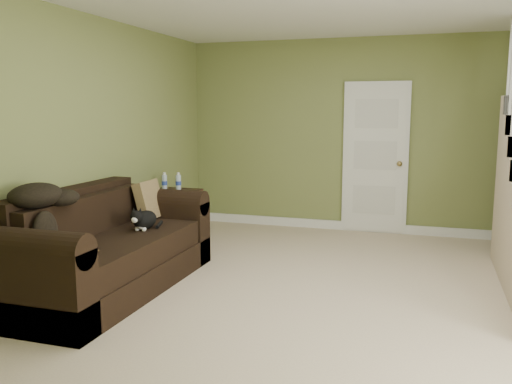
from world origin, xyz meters
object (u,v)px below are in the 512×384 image
Objects in this scene: cat at (144,220)px; sofa at (105,252)px; banana at (86,254)px; side_table at (174,217)px.

sofa is at bearing -122.93° from cat.
cat is 2.57× the size of banana.
sofa reaches higher than banana.
sofa is 0.75m from banana.
sofa is 2.64× the size of side_table.
banana is at bearing -67.03° from sofa.
side_table is 2.49m from banana.
sofa is 0.49m from cat.
side_table reaches higher than cat.
sofa is 12.22× the size of banana.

